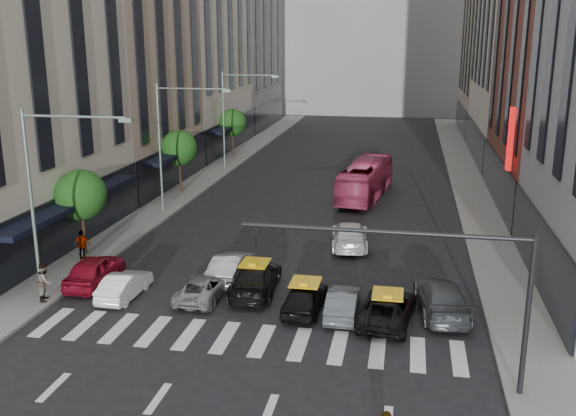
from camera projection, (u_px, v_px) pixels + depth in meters
The scene contains 28 objects.
ground at pixel (239, 356), 25.48m from camera, with size 160.00×160.00×0.00m, color black.
sidewalk_left at pixel (200, 181), 55.99m from camera, with size 3.00×96.00×0.15m, color slate.
sidewalk_right at pixel (472, 193), 51.87m from camera, with size 3.00×96.00×0.15m, color slate.
building_left_b at pixel (122, 40), 51.99m from camera, with size 8.00×16.00×24.00m, color tan.
building_left_d at pixel (239, 16), 86.33m from camera, with size 8.00×18.00×30.00m, color gray.
building_right_b at pixel (571, 26), 44.69m from camera, with size 8.00×18.00×26.00m, color brown.
building_right_d at pixel (501, 22), 80.49m from camera, with size 8.00×18.00×28.00m, color tan.
tree_near at pixel (81, 195), 36.14m from camera, with size 2.88×2.88×4.95m.
tree_mid at pixel (179, 148), 51.32m from camera, with size 2.88×2.88×4.95m.
tree_far at pixel (233, 122), 66.51m from camera, with size 2.88×2.88×4.95m.
streetlamp_near at pixel (48, 180), 29.55m from camera, with size 5.38×0.25×9.00m.
streetlamp_mid at pixel (172, 131), 44.73m from camera, with size 5.38×0.25×9.00m.
streetlamp_far at pixel (233, 107), 59.92m from camera, with size 5.38×0.25×9.00m.
traffic_signal at pixel (446, 272), 21.99m from camera, with size 10.10×0.20×6.00m.
liberty_sign at pixel (511, 139), 40.65m from camera, with size 0.30×0.70×4.00m.
car_red at pixel (95, 270), 32.70m from camera, with size 1.82×4.53×1.54m, color maroon.
car_white_front at pixel (125, 285), 31.12m from camera, with size 1.33×3.81×1.26m, color white.
car_silver at pixel (203, 287), 30.97m from camera, with size 1.95×4.24×1.18m, color gray.
taxi_left at pixel (255, 278), 31.70m from camera, with size 2.12×5.22×1.51m, color black.
taxi_center at pixel (305, 297), 29.51m from camera, with size 1.66×4.12×1.40m, color black.
car_grey_mid at pixel (343, 302), 29.05m from camera, with size 1.35×3.86×1.27m, color #45494D.
taxi_right at pixel (387, 308), 28.42m from camera, with size 2.16×4.69×1.30m, color black.
car_grey_curb at pixel (442, 298), 29.26m from camera, with size 2.14×5.26×1.53m, color #3D4044.
car_row2_left at pixel (231, 266), 33.39m from camera, with size 1.50×4.30×1.42m, color #A7A6AC.
car_row2_right at pixel (350, 235), 38.61m from camera, with size 2.09×5.15×1.50m, color silver.
bus at pixel (366, 180), 50.21m from camera, with size 2.43×10.41×2.90m, color #B8365E.
pedestrian_near at pixel (45, 281), 30.36m from camera, with size 0.90×0.70×1.85m, color gray.
pedestrian_far at pixel (82, 245), 35.93m from camera, with size 0.99×0.41×1.69m, color gray.
Camera 1 is at (6.21, -22.31, 12.31)m, focal length 40.00 mm.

